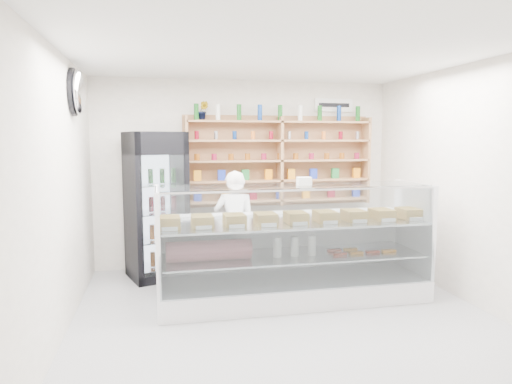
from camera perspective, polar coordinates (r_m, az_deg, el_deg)
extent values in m
plane|color=#9A9A9E|center=(4.93, 4.46, -16.38)|extent=(5.00, 5.00, 0.00)
plane|color=white|center=(4.62, 4.78, 17.55)|extent=(5.00, 5.00, 0.00)
plane|color=beige|center=(6.98, -1.31, 2.34)|extent=(4.50, 0.00, 4.50)
plane|color=beige|center=(2.32, 22.85, -6.95)|extent=(4.50, 0.00, 4.50)
plane|color=beige|center=(4.47, -24.20, -0.68)|extent=(0.00, 5.00, 5.00)
plane|color=beige|center=(5.64, 27.08, 0.58)|extent=(0.00, 5.00, 5.00)
cube|color=white|center=(5.62, 4.64, -11.97)|extent=(3.19, 0.91, 0.27)
cube|color=white|center=(5.88, 3.49, -6.36)|extent=(3.19, 0.05, 0.67)
cube|color=silver|center=(5.50, 4.68, -7.92)|extent=(3.07, 0.80, 0.02)
cube|color=silver|center=(5.42, 4.72, -3.88)|extent=(3.13, 0.83, 0.02)
cube|color=silver|center=(5.03, 6.16, -6.01)|extent=(3.13, 0.13, 1.11)
cube|color=silver|center=(5.30, 4.93, 0.77)|extent=(3.13, 0.63, 0.01)
imported|color=silver|center=(6.04, -2.67, -4.49)|extent=(0.63, 0.49, 1.52)
cube|color=black|center=(6.45, -12.40, -1.66)|extent=(0.91, 0.89, 2.02)
cube|color=#230433|center=(6.07, -13.57, 5.94)|extent=(0.69, 0.24, 0.28)
cube|color=silver|center=(6.14, -13.37, -2.97)|extent=(0.59, 0.19, 1.60)
cube|color=#A97E50|center=(6.70, -8.65, 3.71)|extent=(0.04, 0.28, 1.33)
cube|color=#A97E50|center=(6.93, 3.00, 3.87)|extent=(0.04, 0.28, 1.33)
cube|color=#A97E50|center=(7.42, 13.52, 3.88)|extent=(0.04, 0.28, 1.33)
cube|color=#A97E50|center=(6.98, 2.98, -0.97)|extent=(2.80, 0.28, 0.03)
cube|color=#A97E50|center=(6.95, 2.99, 1.48)|extent=(2.80, 0.28, 0.03)
cube|color=#A97E50|center=(6.93, 3.01, 3.95)|extent=(2.80, 0.28, 0.03)
cube|color=#A97E50|center=(6.92, 3.02, 6.43)|extent=(2.80, 0.28, 0.03)
cube|color=#A97E50|center=(6.93, 3.03, 8.75)|extent=(2.80, 0.28, 0.03)
imported|color=#1E6626|center=(6.72, -6.63, 10.06)|extent=(0.18, 0.15, 0.27)
ellipsoid|color=silver|center=(5.63, -21.34, 11.55)|extent=(0.15, 0.50, 0.50)
cube|color=white|center=(7.35, 9.68, 10.65)|extent=(0.62, 0.03, 0.20)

